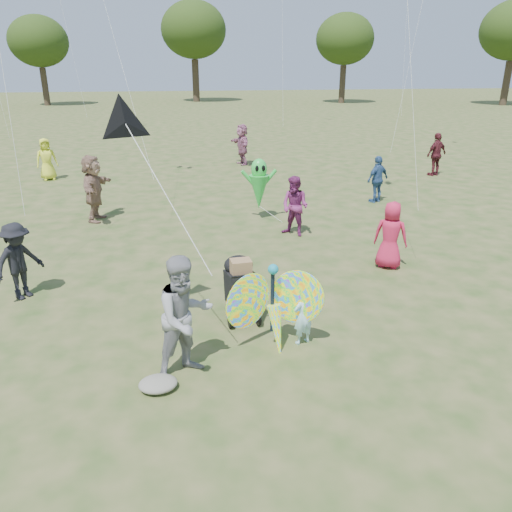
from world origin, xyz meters
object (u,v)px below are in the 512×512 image
(crowd_c, at_px, (378,179))
(crowd_g, at_px, (47,159))
(crowd_b, at_px, (18,261))
(crowd_d, at_px, (94,188))
(crowd_j, at_px, (242,144))
(crowd_a, at_px, (391,235))
(butterfly_kite, at_px, (274,309))
(jogging_stroller, at_px, (240,284))
(child_girl, at_px, (303,317))
(alien_kite, at_px, (259,186))
(crowd_e, at_px, (295,206))
(adult_man, at_px, (185,317))
(crowd_h, at_px, (436,154))

(crowd_c, bearing_deg, crowd_g, -51.15)
(crowd_b, bearing_deg, crowd_d, 32.72)
(crowd_d, bearing_deg, crowd_j, -23.72)
(crowd_a, height_order, crowd_j, crowd_j)
(crowd_b, xyz_separation_m, butterfly_kite, (4.32, -2.57, -0.07))
(crowd_g, bearing_deg, jogging_stroller, -84.53)
(child_girl, bearing_deg, crowd_j, -116.31)
(crowd_c, bearing_deg, jogging_stroller, 26.38)
(crowd_a, relative_size, alien_kite, 0.84)
(crowd_e, bearing_deg, crowd_b, -110.95)
(crowd_e, height_order, crowd_g, crowd_g)
(crowd_a, xyz_separation_m, crowd_g, (-9.17, 10.50, 0.05))
(adult_man, distance_m, crowd_c, 10.68)
(adult_man, distance_m, crowd_b, 4.25)
(adult_man, height_order, crowd_d, crowd_d)
(adult_man, height_order, crowd_a, adult_man)
(crowd_e, bearing_deg, crowd_c, 83.98)
(child_girl, relative_size, crowd_h, 0.57)
(adult_man, relative_size, jogging_stroller, 1.65)
(crowd_a, xyz_separation_m, crowd_h, (5.78, 8.72, 0.10))
(adult_man, relative_size, crowd_b, 1.22)
(child_girl, xyz_separation_m, crowd_a, (2.67, 2.78, 0.26))
(crowd_g, bearing_deg, crowd_e, -65.84)
(child_girl, distance_m, butterfly_kite, 0.51)
(crowd_a, xyz_separation_m, jogging_stroller, (-3.50, -1.69, -0.12))
(crowd_j, distance_m, butterfly_kite, 15.27)
(crowd_e, distance_m, crowd_g, 11.11)
(crowd_b, xyz_separation_m, crowd_j, (6.04, 12.61, 0.13))
(crowd_c, distance_m, alien_kite, 4.24)
(crowd_g, relative_size, crowd_h, 0.94)
(crowd_d, height_order, butterfly_kite, crowd_d)
(crowd_b, bearing_deg, crowd_h, -14.55)
(crowd_j, bearing_deg, child_girl, -17.97)
(adult_man, distance_m, crowd_g, 14.58)
(crowd_h, relative_size, butterfly_kite, 0.96)
(crowd_c, xyz_separation_m, crowd_e, (-3.39, -2.79, 0.03))
(adult_man, height_order, crowd_h, adult_man)
(crowd_c, relative_size, alien_kite, 0.85)
(crowd_h, xyz_separation_m, alien_kite, (-7.93, -4.72, 0.14))
(crowd_c, height_order, jogging_stroller, crowd_c)
(crowd_g, bearing_deg, crowd_b, -100.45)
(adult_man, distance_m, crowd_j, 15.95)
(adult_man, xyz_separation_m, crowd_j, (3.09, 15.65, -0.03))
(crowd_a, relative_size, crowd_g, 0.93)
(crowd_c, xyz_separation_m, butterfly_kite, (-5.04, -8.08, -0.07))
(crowd_h, bearing_deg, crowd_c, 21.29)
(crowd_h, relative_size, crowd_j, 0.96)
(crowd_c, height_order, crowd_g, crowd_g)
(adult_man, bearing_deg, jogging_stroller, 28.61)
(adult_man, xyz_separation_m, crowd_c, (6.39, 8.56, -0.16))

